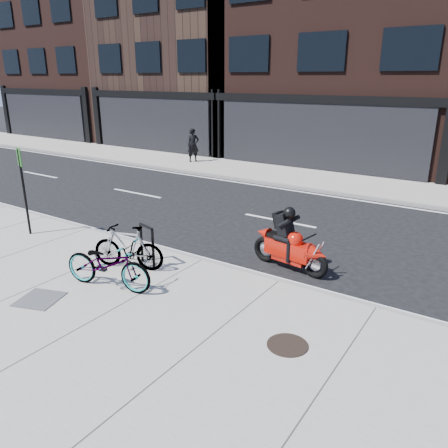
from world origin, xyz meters
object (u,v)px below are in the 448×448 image
Objects in this scene: pedestrian at (193,145)px; utility_grate at (40,299)px; bicycle_front at (108,264)px; bicycle_rear at (128,247)px; manhole_cover at (288,345)px; sign_post at (23,184)px; motorcycle at (293,245)px; bike_rack at (147,242)px.

utility_grate is (6.34, -13.10, -0.82)m from pedestrian.
bicycle_front is 0.96m from bicycle_rear.
bicycle_rear is 12.98m from pedestrian.
manhole_cover and utility_grate have the same top height.
bicycle_front is 0.84× the size of sign_post.
motorcycle is 7.17m from sign_post.
pedestrian is (-9.65, 8.93, 0.36)m from motorcycle.
motorcycle is (2.93, 2.17, -0.03)m from bicycle_rear.
manhole_cover is at bearing 10.00° from sign_post.
motorcycle is at bearing -52.06° from bicycle_front.
manhole_cover is (3.88, 0.16, -0.50)m from bicycle_front.
utility_grate is (-0.38, -2.00, -0.49)m from bicycle_rear.
manhole_cover is at bearing 15.28° from utility_grate.
pedestrian reaches higher than manhole_cover.
bike_rack is 3.26m from motorcycle.
bicycle_front is at bearing 2.51° from sign_post.
motorcycle is 0.85× the size of sign_post.
pedestrian is 11.35m from sign_post.
motorcycle is 2.99× the size of manhole_cover.
manhole_cover is at bearing -99.68° from bicycle_front.
bike_rack is at bearing -113.50° from pedestrian.
bicycle_rear is at bearing -115.17° from pedestrian.
pedestrian reaches higher than motorcycle.
pedestrian is 16.15m from manhole_cover.
motorcycle reaches higher than bicycle_front.
bicycle_rear is at bearing 170.07° from manhole_cover.
bicycle_front is 2.95× the size of manhole_cover.
bike_rack is 4.18m from sign_post.
motorcycle is at bearing 108.27° from bicycle_rear.
pedestrian reaches higher than utility_grate.
motorcycle reaches higher than bicycle_rear.
bike_rack is 1.25× the size of utility_grate.
bicycle_front is 3.92m from manhole_cover.
bike_rack is at bearing -138.31° from motorcycle.
bicycle_rear is 4.32m from manhole_cover.
pedestrian is at bearing 115.81° from utility_grate.
bicycle_front is at bearing 56.54° from utility_grate.
sign_post reaches higher than bicycle_rear.
bicycle_front reaches higher than utility_grate.
bicycle_front is at bearing -115.85° from pedestrian.
bicycle_rear is at bearing -135.10° from motorcycle.
utility_grate is 4.32m from sign_post.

